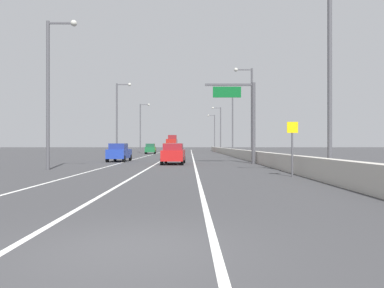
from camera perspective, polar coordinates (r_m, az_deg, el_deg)
ground_plane at (r=70.22m, az=-1.23°, el=-1.51°), size 320.00×320.00×0.00m
lane_stripe_left at (r=61.56m, az=-6.48°, el=-1.71°), size 0.16×130.00×0.00m
lane_stripe_center at (r=61.29m, az=-3.23°, el=-1.72°), size 0.16×130.00×0.00m
lane_stripe_right at (r=61.22m, az=0.05°, el=-1.72°), size 0.16×130.00×0.00m
jersey_barrier_right at (r=46.66m, az=7.67°, el=-1.56°), size 0.60×120.00×1.10m
overhead_sign_gantry at (r=34.54m, az=8.28°, el=4.85°), size 4.68×0.36×7.50m
speed_advisory_sign at (r=20.85m, az=15.26°, el=-0.08°), size 0.60×0.11×3.00m
lamp_post_right_near at (r=21.37m, az=19.89°, el=11.28°), size 2.14×0.44×10.43m
lamp_post_right_second at (r=42.29m, az=8.92°, el=5.64°), size 2.14×0.44×10.43m
lamp_post_right_third at (r=63.94m, az=6.08°, el=3.70°), size 2.14×0.44×10.43m
lamp_post_right_fourth at (r=85.65m, az=4.28°, el=2.75°), size 2.14×0.44×10.43m
lamp_post_right_fifth at (r=107.44m, az=3.38°, el=2.18°), size 2.14×0.44×10.43m
lamp_post_left_near at (r=27.72m, az=-20.91°, el=8.66°), size 2.14×0.44×10.43m
lamp_post_left_mid at (r=53.02m, az=-11.29°, el=4.48°), size 2.14×0.44×10.43m
lamp_post_left_far at (r=78.92m, az=-7.82°, el=2.99°), size 2.14×0.44×10.43m
car_silver_0 at (r=43.14m, az=-2.76°, el=-1.15°), size 1.94×4.12×1.91m
car_green_1 at (r=69.81m, az=-6.44°, el=-0.73°), size 2.05×4.44×1.92m
car_yellow_2 at (r=82.64m, az=-3.67°, el=-0.59°), size 2.05×4.32×2.03m
car_blue_3 at (r=38.83m, az=-11.21°, el=-1.30°), size 1.99×4.34×1.87m
car_red_4 at (r=33.05m, az=-2.88°, el=-1.52°), size 2.08×4.66×1.86m
box_truck at (r=91.95m, az=-3.12°, el=0.02°), size 2.51×9.84×4.15m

